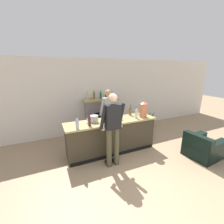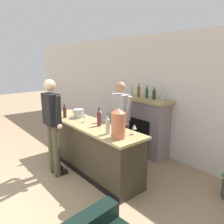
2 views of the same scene
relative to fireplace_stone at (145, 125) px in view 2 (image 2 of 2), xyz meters
name	(u,v)px [view 2 (image 2 of 2)]	position (x,y,z in m)	size (l,w,h in m)	color
wall_back_panel	(154,95)	(0.01, 0.26, 0.69)	(12.00, 0.07, 2.75)	silver
bar_counter	(89,146)	(-0.20, -1.46, -0.19)	(2.63, 0.68, 0.98)	#3A3224
fireplace_stone	(145,125)	(0.00, 0.00, 0.00)	(1.27, 0.52, 1.65)	gray
person_customer	(52,123)	(-0.44, -2.10, 0.35)	(0.66, 0.31, 1.85)	#4E4932
person_bartender	(120,119)	(-0.01, -0.79, 0.29)	(0.66, 0.32, 1.76)	#2D2C28
copper_dispenser	(118,123)	(0.81, -1.57, 0.53)	(0.23, 0.27, 0.48)	#BF6A47
ice_bucket_steel	(79,113)	(-0.68, -1.39, 0.38)	(0.23, 0.23, 0.18)	silver
wine_bottle_burgundy_dark	(108,125)	(0.55, -1.58, 0.45)	(0.08, 0.08, 0.35)	#ADBDBA
wine_bottle_riesling_slim	(123,122)	(0.56, -1.23, 0.44)	(0.08, 0.08, 0.34)	brown
wine_bottle_merlot_tall	(65,111)	(-0.88, -1.61, 0.43)	(0.08, 0.08, 0.30)	#4D2223
wine_bottle_cabernet_heavy	(54,109)	(-1.21, -1.70, 0.43)	(0.08, 0.08, 0.31)	#A6ADC1
wine_bottle_port_short	(99,118)	(0.09, -1.41, 0.44)	(0.07, 0.07, 0.35)	maroon
wine_bottle_rose_blush	(100,116)	(-0.09, -1.26, 0.42)	(0.07, 0.07, 0.30)	#9FBAB2
wine_glass_mid_counter	(74,111)	(-0.87, -1.39, 0.40)	(0.08, 0.08, 0.15)	silver
wine_glass_by_dispenser	(134,127)	(0.83, -1.23, 0.41)	(0.08, 0.08, 0.16)	silver
wine_glass_front_right	(85,116)	(-0.29, -1.48, 0.42)	(0.07, 0.07, 0.18)	silver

